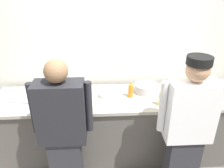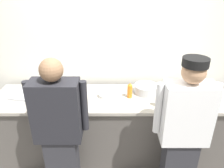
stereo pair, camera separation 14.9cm
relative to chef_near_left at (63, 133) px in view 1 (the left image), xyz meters
The scene contains 14 objects.
wall_back 1.40m from the chef_near_left, 64.51° to the left, with size 4.79×0.10×2.98m.
prep_counter 0.93m from the chef_near_left, 49.33° to the left, with size 3.05×0.76×0.93m.
chef_near_left is the anchor object (origin of this frame).
chef_center 1.26m from the chef_near_left, ahead, with size 0.61×0.24×1.69m.
plate_stack_front 0.81m from the chef_near_left, 54.57° to the left, with size 0.20×0.20×0.05m.
plate_stack_rear 1.50m from the chef_near_left, 27.67° to the left, with size 0.22×0.22×0.10m.
mixing_bowl_steel 1.25m from the chef_near_left, 37.12° to the left, with size 0.31×0.31×0.11m, color #B7BABF.
sheet_tray 0.86m from the chef_near_left, 128.05° to the left, with size 0.42×0.32×0.02m, color #B7BABF.
squeeze_bottle_primary 1.00m from the chef_near_left, 39.29° to the left, with size 0.06×0.06×0.20m.
squeeze_bottle_secondary 1.18m from the chef_near_left, 19.94° to the left, with size 0.06×0.06×0.21m.
squeeze_bottle_spare 1.81m from the chef_near_left, 28.66° to the left, with size 0.06×0.06×0.19m.
ramekin_red_sauce 0.57m from the chef_near_left, 91.54° to the left, with size 0.10×0.10×0.04m.
ramekin_yellow_sauce 1.31m from the chef_near_left, 24.59° to the left, with size 0.10×0.10×0.05m.
deli_cup 0.47m from the chef_near_left, 72.37° to the left, with size 0.09×0.09×0.10m, color white.
Camera 1 is at (-0.15, -2.03, 2.28)m, focal length 34.73 mm.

